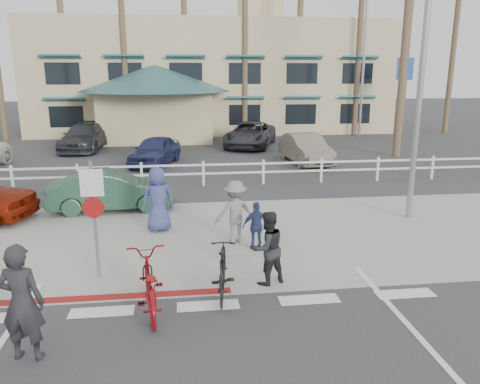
{
  "coord_description": "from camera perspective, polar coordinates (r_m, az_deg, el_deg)",
  "views": [
    {
      "loc": [
        -0.4,
        -7.6,
        4.38
      ],
      "look_at": [
        0.99,
        3.54,
        1.5
      ],
      "focal_mm": 35.0,
      "sensor_mm": 36.0,
      "label": 1
    }
  ],
  "objects": [
    {
      "name": "ground",
      "position": [
        8.78,
        -3.67,
        -15.57
      ],
      "size": [
        140.0,
        140.0,
        0.0
      ],
      "primitive_type": "plane",
      "color": "#333335"
    },
    {
      "name": "sidewalk_plaza",
      "position": [
        12.88,
        -4.92,
        -5.53
      ],
      "size": [
        22.0,
        7.0,
        0.01
      ],
      "primitive_type": "cube",
      "color": "gray",
      "rests_on": "ground"
    },
    {
      "name": "cross_street",
      "position": [
        16.69,
        -5.48,
        -0.88
      ],
      "size": [
        40.0,
        5.0,
        0.01
      ],
      "primitive_type": "cube",
      "color": "#333335",
      "rests_on": "ground"
    },
    {
      "name": "parking_lot",
      "position": [
        25.98,
        -6.14,
        4.61
      ],
      "size": [
        50.0,
        16.0,
        0.01
      ],
      "primitive_type": "cube",
      "color": "#333335",
      "rests_on": "ground"
    },
    {
      "name": "curb_red",
      "position": [
        10.17,
        -21.65,
        -12.18
      ],
      "size": [
        7.0,
        0.25,
        0.02
      ],
      "primitive_type": "cube",
      "color": "maroon",
      "rests_on": "ground"
    },
    {
      "name": "rail_fence",
      "position": [
        18.54,
        -4.17,
        2.27
      ],
      "size": [
        29.4,
        0.16,
        1.0
      ],
      "primitive_type": null,
      "color": "silver",
      "rests_on": "ground"
    },
    {
      "name": "building",
      "position": [
        38.7,
        -3.7,
        16.24
      ],
      "size": [
        28.0,
        16.0,
        11.3
      ],
      "primitive_type": null,
      "color": "beige",
      "rests_on": "ground"
    },
    {
      "name": "sign_post",
      "position": [
        10.41,
        -17.33,
        -2.65
      ],
      "size": [
        0.5,
        0.1,
        2.9
      ],
      "primitive_type": null,
      "color": "gray",
      "rests_on": "ground"
    },
    {
      "name": "streetlight_0",
      "position": [
        14.81,
        21.32,
        13.9
      ],
      "size": [
        0.6,
        2.0,
        9.0
      ],
      "primitive_type": null,
      "color": "gray",
      "rests_on": "ground"
    },
    {
      "name": "streetlight_1",
      "position": [
        33.95,
        14.8,
        14.56
      ],
      "size": [
        0.6,
        2.0,
        9.5
      ],
      "primitive_type": null,
      "color": "gray",
      "rests_on": "ground"
    },
    {
      "name": "info_sign",
      "position": [
        32.96,
        19.16,
        10.87
      ],
      "size": [
        1.2,
        0.16,
        5.6
      ],
      "primitive_type": null,
      "color": "navy",
      "rests_on": "ground"
    },
    {
      "name": "palm_2",
      "position": [
        34.64,
        -21.0,
        19.49
      ],
      "size": [
        4.0,
        4.0,
        16.0
      ],
      "primitive_type": null,
      "color": "#205321",
      "rests_on": "ground"
    },
    {
      "name": "palm_3",
      "position": [
        32.9,
        -14.12,
        18.55
      ],
      "size": [
        4.0,
        4.0,
        14.0
      ],
      "primitive_type": null,
      "color": "#205321",
      "rests_on": "ground"
    },
    {
      "name": "palm_4",
      "position": [
        33.75,
        -6.8,
        19.6
      ],
      "size": [
        4.0,
        4.0,
        15.0
      ],
      "primitive_type": null,
      "color": "#205321",
      "rests_on": "ground"
    },
    {
      "name": "palm_5",
      "position": [
        32.97,
        0.6,
        18.08
      ],
      "size": [
        4.0,
        4.0,
        13.0
      ],
      "primitive_type": null,
      "color": "#205321",
      "rests_on": "ground"
    },
    {
      "name": "palm_6",
      "position": [
        34.88,
        7.37,
        21.06
      ],
      "size": [
        4.0,
        4.0,
        17.0
      ],
      "primitive_type": null,
      "color": "#205321",
      "rests_on": "ground"
    },
    {
      "name": "palm_7",
      "position": [
        34.98,
        14.41,
        18.26
      ],
      "size": [
        4.0,
        4.0,
        14.0
      ],
      "primitive_type": null,
      "color": "#205321",
      "rests_on": "ground"
    },
    {
      "name": "palm_8",
      "position": [
        37.52,
        19.89,
        18.35
      ],
      "size": [
        4.0,
        4.0,
        15.0
      ],
      "primitive_type": null,
      "color": "#205321",
      "rests_on": "ground"
    },
    {
      "name": "palm_9",
      "position": [
        38.0,
        24.66,
        16.34
      ],
      "size": [
        4.0,
        4.0,
        13.0
      ],
      "primitive_type": null,
      "color": "#205321",
      "rests_on": "ground"
    },
    {
      "name": "palm_11",
      "position": [
        26.34,
        19.73,
        19.3
      ],
      "size": [
        4.0,
        4.0,
        14.0
      ],
      "primitive_type": null,
      "color": "#205321",
      "rests_on": "ground"
    },
    {
      "name": "bike_red",
      "position": [
        9.06,
        -11.09,
        -10.94
      ],
      "size": [
        1.0,
        2.16,
        1.09
      ],
      "primitive_type": "imported",
      "rotation": [
        0.0,
        0.0,
        3.27
      ],
      "color": "maroon",
      "rests_on": "ground"
    },
    {
      "name": "rider_red",
      "position": [
        8.08,
        -25.05,
        -12.13
      ],
      "size": [
        0.77,
        0.58,
        1.91
      ],
      "primitive_type": "imported",
      "rotation": [
        0.0,
        0.0,
        2.96
      ],
      "color": "#242426",
      "rests_on": "ground"
    },
    {
      "name": "bike_black",
      "position": [
        9.5,
        -2.12,
        -9.57
      ],
      "size": [
        0.72,
        1.8,
        1.05
      ],
      "primitive_type": "imported",
      "rotation": [
        0.0,
        0.0,
        3.01
      ],
      "color": "black",
      "rests_on": "ground"
    },
    {
      "name": "rider_black",
      "position": [
        9.91,
        3.35,
        -6.83
      ],
      "size": [
        0.95,
        0.86,
        1.6
      ],
      "primitive_type": "imported",
      "rotation": [
        0.0,
        0.0,
        3.54
      ],
      "color": "#232326",
      "rests_on": "ground"
    },
    {
      "name": "pedestrian_a",
      "position": [
        12.25,
        -0.59,
        -2.45
      ],
      "size": [
        1.16,
        0.77,
        1.67
      ],
      "primitive_type": "imported",
      "rotation": [
        0.0,
        0.0,
        3.29
      ],
      "color": "gray",
      "rests_on": "ground"
    },
    {
      "name": "pedestrian_child",
      "position": [
        11.82,
        2.05,
        -4.16
      ],
      "size": [
        0.74,
        0.33,
        1.25
      ],
      "primitive_type": "imported",
      "rotation": [
        0.0,
        0.0,
        3.17
      ],
      "color": "navy",
      "rests_on": "ground"
    },
    {
      "name": "pedestrian_b",
      "position": [
        13.32,
        -9.97,
        -0.89
      ],
      "size": [
        1.02,
        0.8,
        1.84
      ],
      "primitive_type": "imported",
      "rotation": [
        0.0,
        0.0,
        3.4
      ],
      "color": "navy",
      "rests_on": "ground"
    },
    {
      "name": "car_white_sedan",
      "position": [
        15.77,
        -15.4,
        0.17
      ],
      "size": [
        4.03,
        1.65,
        1.3
      ],
      "primitive_type": "imported",
      "rotation": [
        0.0,
        0.0,
        1.64
      ],
      "color": "#264A38",
      "rests_on": "ground"
    },
    {
      "name": "lot_car_2",
      "position": [
        23.13,
        -10.32,
        4.97
      ],
      "size": [
        2.76,
        4.35,
        1.38
      ],
      "primitive_type": "imported",
      "rotation": [
        0.0,
        0.0,
        -0.3
      ],
      "color": "navy",
      "rests_on": "ground"
    },
    {
      "name": "lot_car_3",
      "position": [
        23.39,
        7.99,
        5.24
      ],
      "size": [
        1.91,
        4.48,
        1.44
      ],
      "primitive_type": "imported",
      "rotation": [
        0.0,
        0.0,
        0.09
      ],
      "color": "slate",
      "rests_on": "ground"
    },
    {
      "name": "lot_car_4",
      "position": [
        28.63,
        -18.41,
        6.37
      ],
      "size": [
        2.43,
        5.28,
        1.5
      ],
      "primitive_type": "imported",
      "rotation": [
        0.0,
        0.0,
        -0.07
      ],
      "color": "#282A31",
      "rests_on": "ground"
    },
    {
      "name": "lot_car_5",
      "position": [
        28.39,
        1.27,
        7.03
      ],
      "size": [
        4.1,
        5.86,
        1.49
      ],
      "primitive_type": "imported",
      "rotation": [
        0.0,
        0.0,
        -0.34
      ],
      "color": "#302F38",
      "rests_on": "ground"
    }
  ]
}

